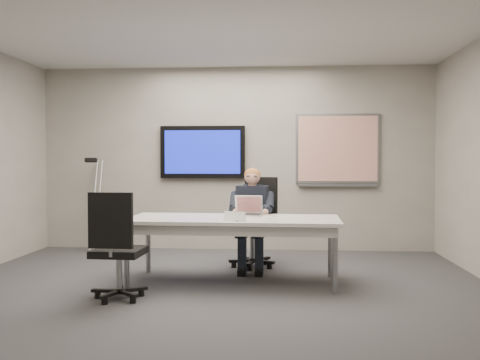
# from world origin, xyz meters

# --- Properties ---
(floor) EXTENTS (6.00, 6.00, 0.02)m
(floor) POSITION_xyz_m (0.00, 0.00, 0.00)
(floor) COLOR #353538
(floor) RESTS_ON ground
(ceiling) EXTENTS (6.00, 6.00, 0.02)m
(ceiling) POSITION_xyz_m (0.00, 0.00, 2.80)
(ceiling) COLOR silver
(ceiling) RESTS_ON wall_back
(wall_back) EXTENTS (6.00, 0.02, 2.80)m
(wall_back) POSITION_xyz_m (0.00, 3.00, 1.40)
(wall_back) COLOR gray
(wall_back) RESTS_ON ground
(wall_front) EXTENTS (6.00, 0.02, 2.80)m
(wall_front) POSITION_xyz_m (0.00, -3.00, 1.40)
(wall_front) COLOR gray
(wall_front) RESTS_ON ground
(conference_table) EXTENTS (2.39, 1.06, 0.73)m
(conference_table) POSITION_xyz_m (0.17, 0.75, 0.64)
(conference_table) COLOR silver
(conference_table) RESTS_ON ground
(tv_display) EXTENTS (1.30, 0.09, 0.80)m
(tv_display) POSITION_xyz_m (-0.50, 2.95, 1.50)
(tv_display) COLOR black
(tv_display) RESTS_ON wall_back
(whiteboard) EXTENTS (1.25, 0.08, 1.10)m
(whiteboard) POSITION_xyz_m (1.55, 2.97, 1.53)
(whiteboard) COLOR gray
(whiteboard) RESTS_ON wall_back
(office_chair_far) EXTENTS (0.73, 0.73, 1.15)m
(office_chair_far) POSITION_xyz_m (0.36, 1.68, 0.36)
(office_chair_far) COLOR black
(office_chair_far) RESTS_ON ground
(office_chair_near) EXTENTS (0.53, 0.53, 1.07)m
(office_chair_near) POSITION_xyz_m (-0.89, -0.11, 0.33)
(office_chair_near) COLOR black
(office_chair_near) RESTS_ON ground
(seated_person) EXTENTS (0.42, 0.72, 1.27)m
(seated_person) POSITION_xyz_m (0.34, 1.43, 0.51)
(seated_person) COLOR #1E2532
(seated_person) RESTS_ON office_chair_far
(crutch) EXTENTS (0.45, 0.87, 1.52)m
(crutch) POSITION_xyz_m (-2.10, 2.73, 0.72)
(crutch) COLOR #ADB1B5
(crutch) RESTS_ON ground
(laptop) EXTENTS (0.35, 0.33, 0.23)m
(laptop) POSITION_xyz_m (0.32, 1.01, 0.78)
(laptop) COLOR #B6B6B8
(laptop) RESTS_ON conference_table
(name_tent) EXTENTS (0.26, 0.17, 0.10)m
(name_tent) POSITION_xyz_m (0.21, 0.44, 0.78)
(name_tent) COLOR white
(name_tent) RESTS_ON conference_table
(pen) EXTENTS (0.03, 0.14, 0.01)m
(pen) POSITION_xyz_m (0.23, 0.43, 0.73)
(pen) COLOR black
(pen) RESTS_ON conference_table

